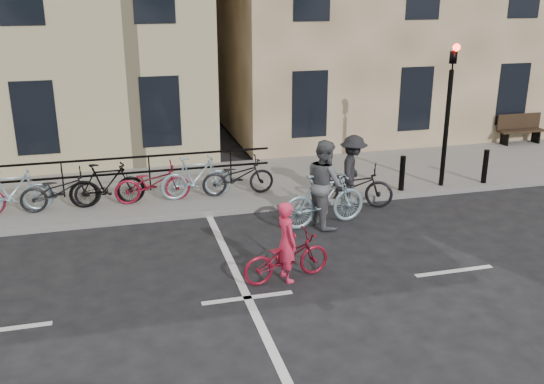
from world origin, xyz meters
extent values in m
plane|color=black|center=(0.00, 0.00, 0.00)|extent=(120.00, 120.00, 0.00)
cube|color=slate|center=(-4.00, 6.00, 0.07)|extent=(46.00, 4.00, 0.15)
cylinder|color=black|center=(6.20, 4.35, 1.65)|extent=(0.12, 0.12, 3.00)
imported|color=black|center=(6.20, 4.35, 3.60)|extent=(0.15, 0.18, 0.90)
sphere|color=#FF0C05|center=(6.20, 4.23, 3.70)|extent=(0.18, 0.18, 0.18)
cylinder|color=black|center=(5.00, 4.25, 0.60)|extent=(0.14, 0.14, 0.90)
cylinder|color=black|center=(7.40, 4.25, 0.60)|extent=(0.14, 0.14, 0.90)
cube|color=black|center=(10.40, 7.65, 0.35)|extent=(0.06, 0.38, 0.40)
cube|color=black|center=(11.60, 7.65, 0.35)|extent=(0.06, 0.38, 0.40)
cube|color=black|center=(11.00, 7.65, 0.58)|extent=(1.60, 0.40, 0.06)
cube|color=black|center=(11.00, 7.83, 0.87)|extent=(1.60, 0.06, 0.50)
cube|color=black|center=(-3.30, 5.90, 0.62)|extent=(10.40, 0.04, 0.95)
imported|color=#87A3B1|center=(-4.35, 5.00, 0.68)|extent=(1.75, 0.49, 1.05)
imported|color=black|center=(-3.30, 5.00, 0.62)|extent=(1.80, 0.63, 0.95)
imported|color=black|center=(-2.25, 5.00, 0.68)|extent=(1.75, 0.49, 1.05)
imported|color=maroon|center=(-1.20, 5.00, 0.62)|extent=(1.80, 0.63, 0.95)
imported|color=#87A3B1|center=(-0.15, 5.00, 0.68)|extent=(1.75, 0.49, 1.05)
imported|color=black|center=(0.90, 5.00, 0.62)|extent=(1.80, 0.63, 0.95)
imported|color=maroon|center=(0.85, 0.51, 0.44)|extent=(1.76, 0.87, 0.89)
imported|color=#EA294D|center=(0.85, 0.51, 0.75)|extent=(0.45, 0.60, 1.50)
imported|color=#87A3B1|center=(2.40, 2.84, 0.61)|extent=(2.10, 0.88, 1.22)
imported|color=#595A5F|center=(2.40, 2.84, 0.98)|extent=(0.88, 1.06, 1.97)
imported|color=black|center=(3.50, 3.90, 0.52)|extent=(2.07, 1.50, 1.04)
imported|color=black|center=(3.50, 3.90, 0.88)|extent=(1.09, 1.31, 1.76)
camera|label=1|loc=(-2.00, -9.09, 5.10)|focal=40.00mm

